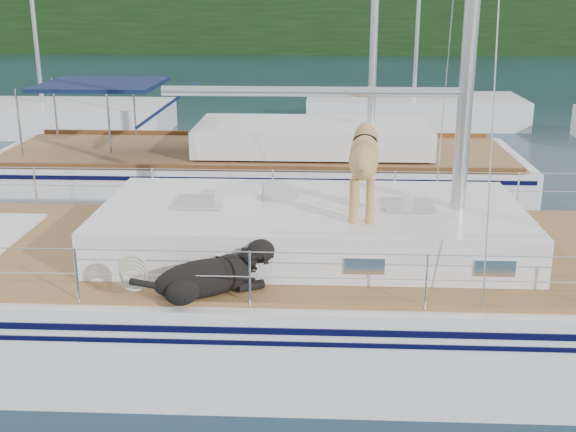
{
  "coord_description": "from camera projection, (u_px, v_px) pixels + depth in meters",
  "views": [
    {
      "loc": [
        0.92,
        -8.58,
        4.35
      ],
      "look_at": [
        0.5,
        0.2,
        1.6
      ],
      "focal_mm": 45.0,
      "sensor_mm": 36.0,
      "label": 1
    }
  ],
  "objects": [
    {
      "name": "bg_boat_center",
      "position": [
        413.0,
        111.0,
        24.46
      ],
      "size": [
        7.2,
        3.0,
        11.65
      ],
      "color": "white",
      "rests_on": "ground"
    },
    {
      "name": "neighbor_sailboat",
      "position": [
        261.0,
        174.0,
        15.35
      ],
      "size": [
        11.0,
        3.5,
        13.3
      ],
      "color": "white",
      "rests_on": "ground"
    },
    {
      "name": "shore_bank",
      "position": [
        311.0,
        44.0,
        53.39
      ],
      "size": [
        92.0,
        1.0,
        1.2
      ],
      "primitive_type": "cube",
      "color": "#595147",
      "rests_on": "ground"
    },
    {
      "name": "tree_line",
      "position": [
        311.0,
        11.0,
        51.53
      ],
      "size": [
        90.0,
        3.0,
        6.0
      ],
      "primitive_type": "cube",
      "color": "black",
      "rests_on": "ground"
    },
    {
      "name": "bg_boat_west",
      "position": [
        44.0,
        119.0,
        23.1
      ],
      "size": [
        8.0,
        3.0,
        11.65
      ],
      "color": "white",
      "rests_on": "ground"
    },
    {
      "name": "main_sailboat",
      "position": [
        256.0,
        288.0,
        9.31
      ],
      "size": [
        12.0,
        3.99,
        14.01
      ],
      "color": "white",
      "rests_on": "ground"
    },
    {
      "name": "ground",
      "position": [
        250.0,
        335.0,
        9.52
      ],
      "size": [
        120.0,
        120.0,
        0.0
      ],
      "primitive_type": "plane",
      "color": "black",
      "rests_on": "ground"
    }
  ]
}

